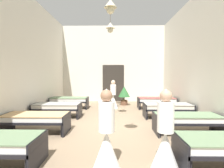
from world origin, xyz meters
The scene contains 12 objects.
ground_plane centered at (0.00, 0.00, -0.05)m, with size 7.21×11.18×0.10m, color #8C755B.
room_shell centered at (0.00, 1.36, 2.48)m, with size 7.01×10.78×4.95m.
bed_left_row_1 centered at (-2.25, -0.95, 0.44)m, with size 1.90×0.84×0.57m.
bed_right_row_1 centered at (2.25, -0.95, 0.44)m, with size 1.90×0.84×0.57m.
bed_left_row_2 centered at (-2.25, 0.95, 0.44)m, with size 1.90×0.84×0.57m.
bed_right_row_2 centered at (2.25, 0.95, 0.44)m, with size 1.90×0.84×0.57m.
bed_left_row_3 centered at (-2.25, 2.85, 0.44)m, with size 1.90×0.84×0.57m.
bed_right_row_3 centered at (2.25, 2.85, 0.44)m, with size 1.90×0.84×0.57m.
nurse_near_aisle centered at (1.04, -2.91, 0.53)m, with size 0.52×0.52×1.49m.
nurse_mid_aisle centered at (-0.04, -2.91, 0.53)m, with size 0.52×0.52×1.49m.
nurse_far_aisle centered at (0.02, 2.92, 0.53)m, with size 0.52×0.52×1.49m.
potted_plant centered at (0.64, 3.89, 0.70)m, with size 0.67×0.67×1.09m.
Camera 1 is at (0.12, -6.00, 1.73)m, focal length 27.51 mm.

